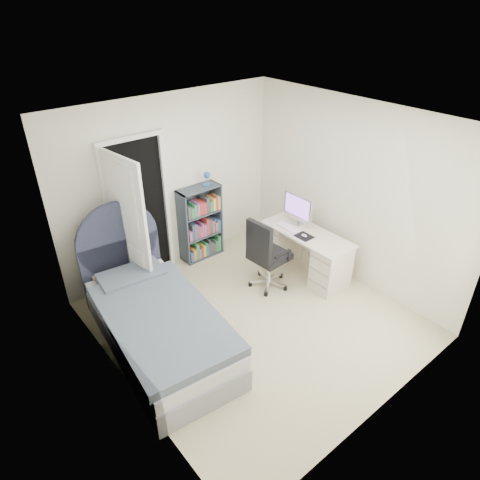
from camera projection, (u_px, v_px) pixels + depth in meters
room_shell at (256, 234)px, 4.79m from camera, size 3.50×3.70×2.60m
door at (132, 222)px, 5.48m from camera, size 0.92×0.83×2.06m
bed at (156, 320)px, 4.94m from camera, size 1.30×2.38×1.41m
nightstand at (103, 274)px, 5.62m from camera, size 0.39×0.39×0.58m
floor_lamp at (132, 261)px, 5.57m from camera, size 0.19×0.19×1.35m
bookcase at (201, 225)px, 6.46m from camera, size 0.64×0.28×1.37m
desk at (305, 250)px, 6.15m from camera, size 0.54×1.36×1.12m
office_chair at (265, 252)px, 5.71m from camera, size 0.55×0.56×1.06m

